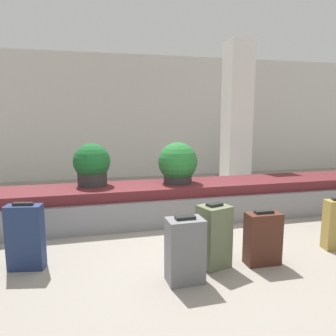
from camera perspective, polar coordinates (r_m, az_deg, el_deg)
name	(u,v)px	position (r m, az deg, el deg)	size (l,w,h in m)	color
ground_plane	(195,252)	(4.12, 4.72, -14.38)	(18.00, 18.00, 0.00)	gray
back_wall	(133,117)	(8.80, -6.05, 8.81)	(18.00, 0.06, 3.20)	beige
carousel	(168,202)	(5.26, 0.00, -5.91)	(8.51, 0.99, 0.58)	gray
pillar	(237,117)	(7.36, 11.87, 8.62)	(0.52, 0.52, 3.20)	silver
suitcase_1	(214,236)	(3.68, 7.99, -11.63)	(0.38, 0.35, 0.71)	#5B6647
suitcase_2	(25,237)	(3.89, -23.59, -10.96)	(0.40, 0.24, 0.74)	navy
suitcase_3	(263,238)	(3.86, 16.17, -11.69)	(0.39, 0.21, 0.62)	#472319
suitcase_4	(185,250)	(3.34, 2.97, -14.11)	(0.37, 0.26, 0.68)	slate
potted_plant_0	(178,164)	(5.21, 1.71, 0.75)	(0.63, 0.63, 0.65)	#2D2D2D
potted_plant_1	(92,165)	(5.15, -13.13, 0.54)	(0.56, 0.56, 0.65)	#2D2D2D
traveler_0	(232,139)	(8.34, 11.13, 4.98)	(0.31, 0.37, 1.76)	#282833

